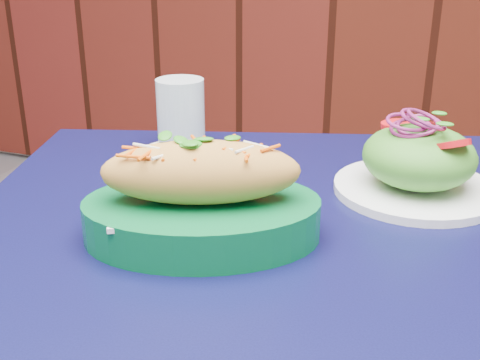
% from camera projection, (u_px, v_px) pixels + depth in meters
% --- Properties ---
extents(cafe_table, '(1.00, 1.00, 0.75)m').
position_uv_depth(cafe_table, '(269.00, 290.00, 0.78)').
color(cafe_table, black).
rests_on(cafe_table, ground).
extents(banh_mi_basket, '(0.33, 0.27, 0.13)m').
position_uv_depth(banh_mi_basket, '(202.00, 200.00, 0.71)').
color(banh_mi_basket, '#075D2D').
rests_on(banh_mi_basket, cafe_table).
extents(salad_plate, '(0.23, 0.23, 0.12)m').
position_uv_depth(salad_plate, '(418.00, 162.00, 0.84)').
color(salad_plate, white).
rests_on(salad_plate, cafe_table).
extents(water_glass, '(0.08, 0.08, 0.13)m').
position_uv_depth(water_glass, '(181.00, 118.00, 0.98)').
color(water_glass, silver).
rests_on(water_glass, cafe_table).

